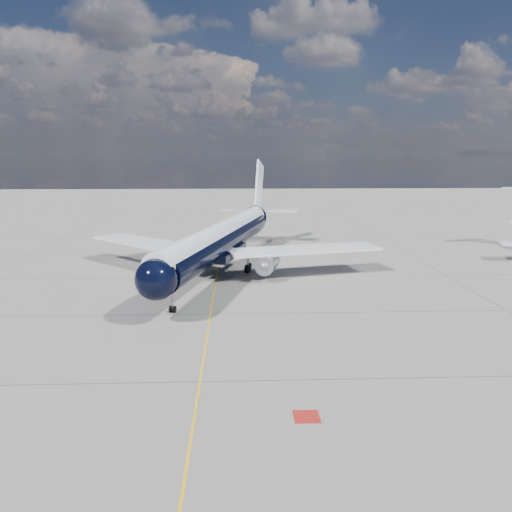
% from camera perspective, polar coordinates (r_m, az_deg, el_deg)
% --- Properties ---
extents(ground, '(320.00, 320.00, 0.00)m').
position_cam_1_polar(ground, '(69.31, -4.42, -1.45)').
color(ground, gray).
rests_on(ground, ground).
extents(taxiway_centerline, '(0.16, 160.00, 0.01)m').
position_cam_1_polar(taxiway_centerline, '(64.46, -4.58, -2.45)').
color(taxiway_centerline, '#FFB70D').
rests_on(taxiway_centerline, ground).
extents(red_marking, '(1.60, 1.60, 0.01)m').
position_cam_1_polar(red_marking, '(31.89, 5.80, -17.80)').
color(red_marking, maroon).
rests_on(red_marking, ground).
extents(main_airliner, '(40.40, 50.03, 14.69)m').
position_cam_1_polar(main_airliner, '(66.90, -3.72, 2.07)').
color(main_airliner, black).
rests_on(main_airliner, ground).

